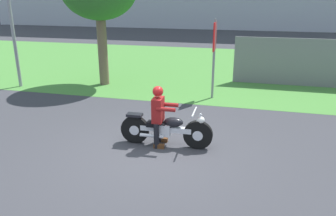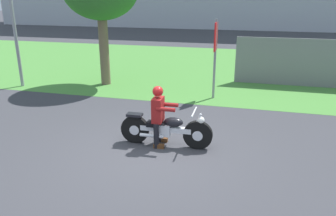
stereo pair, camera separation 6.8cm
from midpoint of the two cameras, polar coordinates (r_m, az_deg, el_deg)
name	(u,v)px [view 2 (the right image)]	position (r m, az deg, el deg)	size (l,w,h in m)	color
ground	(151,152)	(7.48, -2.58, -7.57)	(120.00, 120.00, 0.00)	#38383D
grass_verge	(211,67)	(16.46, 7.42, 6.98)	(60.00, 12.00, 0.01)	#478438
motorcycle_lead	(166,129)	(7.64, -0.08, -3.67)	(2.15, 0.66, 0.89)	black
rider_lead	(159,111)	(7.53, -1.33, -0.56)	(0.56, 0.48, 1.41)	black
sign_banner	(215,47)	(11.07, 8.28, 10.29)	(0.08, 0.60, 2.60)	gray
fence_segment	(332,64)	(13.82, 26.31, 6.75)	(7.00, 0.06, 1.80)	slate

